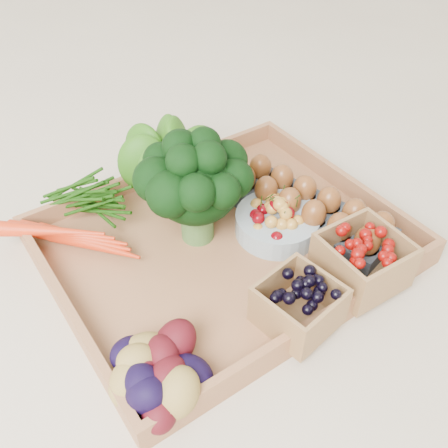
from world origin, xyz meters
TOP-DOWN VIEW (x-y plane):
  - ground at (0.00, 0.00)m, footprint 4.00×4.00m
  - tray at (0.00, 0.00)m, footprint 0.55×0.45m
  - carrots at (-0.21, 0.13)m, footprint 0.18×0.13m
  - lettuce at (0.01, 0.18)m, footprint 0.14×0.14m
  - broccoli at (-0.02, 0.04)m, footprint 0.18×0.18m
  - cherry_bowl at (0.09, -0.03)m, footprint 0.14×0.14m
  - egg_carton at (0.15, -0.04)m, footprint 0.17×0.31m
  - potatoes at (-0.22, -0.16)m, footprint 0.14×0.14m
  - punnet_blackberry at (-0.00, -0.19)m, footprint 0.11×0.11m
  - punnet_raspberry at (0.13, -0.18)m, footprint 0.12×0.12m

SIDE VIEW (x-z plane):
  - ground at x=0.00m, z-range 0.00..0.00m
  - tray at x=0.00m, z-range 0.00..0.01m
  - egg_carton at x=0.15m, z-range 0.01..0.05m
  - cherry_bowl at x=0.09m, z-range 0.01..0.05m
  - carrots at x=-0.21m, z-range 0.01..0.06m
  - punnet_blackberry at x=0.00m, z-range 0.01..0.08m
  - punnet_raspberry at x=0.13m, z-range 0.01..0.09m
  - potatoes at x=-0.22m, z-range 0.01..0.10m
  - lettuce at x=0.01m, z-range 0.02..0.15m
  - broccoli at x=-0.02m, z-range 0.02..0.16m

